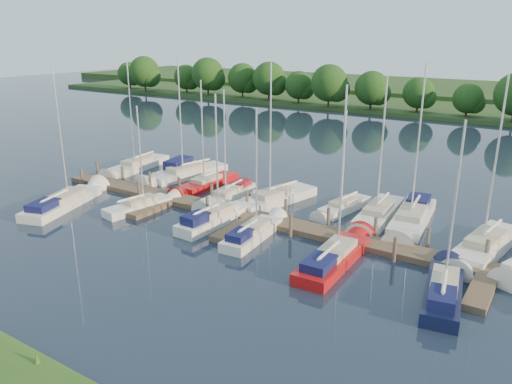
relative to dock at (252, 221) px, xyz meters
The scene contains 22 objects.
ground 7.31m from the dock, 90.00° to the right, with size 260.00×260.00×0.00m, color #182131.
dock is the anchor object (origin of this frame).
mooring_pilings 1.19m from the dock, 90.00° to the left, with size 38.24×2.84×2.00m.
far_shore 67.69m from the dock, 90.00° to the left, with size 180.00×30.00×0.60m, color #223F18.
distant_hill 92.69m from the dock, 90.00° to the left, with size 220.00×40.00×1.40m, color #375123.
treeline 54.92m from the dock, 88.26° to the left, with size 146.12×10.56×8.29m.
sailboat_n_0 18.96m from the dock, 161.37° to the left, with size 2.83×8.74×11.05m.
motorboat 14.98m from the dock, 152.38° to the left, with size 2.63×6.71×1.92m.
sailboat_n_2 13.58m from the dock, 151.38° to the left, with size 3.98×9.35×11.76m.
sailboat_n_3 9.75m from the dock, 148.41° to the left, with size 2.04×7.75×9.84m.
sailboat_n_4 5.89m from the dock, 142.80° to the left, with size 2.16×7.46×9.43m.
sailboat_n_5 4.57m from the dock, 101.90° to the left, with size 3.90×9.21×11.62m.
sailboat_n_6 7.54m from the dock, 52.81° to the left, with size 2.39×6.46×8.24m.
sailboat_n_7 9.43m from the dock, 37.73° to the left, with size 2.47×8.60×10.93m.
sailboat_n_8 11.67m from the dock, 32.40° to the left, with size 3.06×9.43×11.88m.
sailboat_n_9 15.62m from the dock, 13.52° to the left, with size 3.34×9.11×11.58m.
sailboat_s_0 15.48m from the dock, 161.23° to the right, with size 4.46×9.32×11.71m.
sailboat_s_1 9.18m from the dock, 165.69° to the right, with size 2.53×6.62×8.48m.
sailboat_s_2 2.71m from the dock, 141.93° to the right, with size 2.07×7.50×9.82m.
sailboat_s_3 2.73m from the dock, 53.46° to the right, with size 2.18×7.14×9.13m.
sailboat_s_4 8.32m from the dock, 19.16° to the right, with size 2.26×8.66×11.00m.
sailboat_s_5 14.82m from the dock, 13.80° to the right, with size 2.82×7.60×9.83m.
Camera 1 is at (18.78, -21.09, 13.39)m, focal length 35.00 mm.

